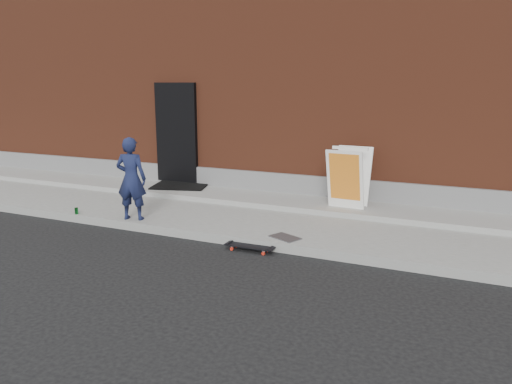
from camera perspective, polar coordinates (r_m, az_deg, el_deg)
The scene contains 10 objects.
ground at distance 8.07m, azimuth -4.79°, elevation -5.84°, with size 80.00×80.00×0.00m, color black.
sidewalk at distance 9.33m, azimuth -0.31°, elevation -2.80°, with size 20.00×3.00×0.15m, color gray.
apron at distance 10.10m, azimuth 1.83°, elevation -0.90°, with size 20.00×1.20×0.10m, color #989892.
building at distance 14.18m, azimuth 9.22°, elevation 12.13°, with size 20.00×8.10×5.00m.
child at distance 8.96m, azimuth -14.07°, elevation 1.48°, with size 0.53×0.35×1.46m, color #171E42.
skateboard at distance 7.65m, azimuth -0.74°, elevation -6.27°, with size 0.76×0.21×0.09m.
pizza_sign at distance 9.39m, azimuth 10.54°, elevation 1.70°, with size 0.71×0.83×1.12m.
soda_can at distance 9.76m, azimuth -19.83°, elevation -2.05°, with size 0.06×0.06×0.12m, color #167027.
doormat at distance 11.30m, azimuth -8.61°, elevation 0.75°, with size 1.18×0.95×0.03m, color black.
utility_plate at distance 7.82m, azimuth 3.34°, elevation -5.20°, with size 0.46×0.30×0.01m, color #59585E.
Camera 1 is at (3.77, -6.68, 2.51)m, focal length 35.00 mm.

